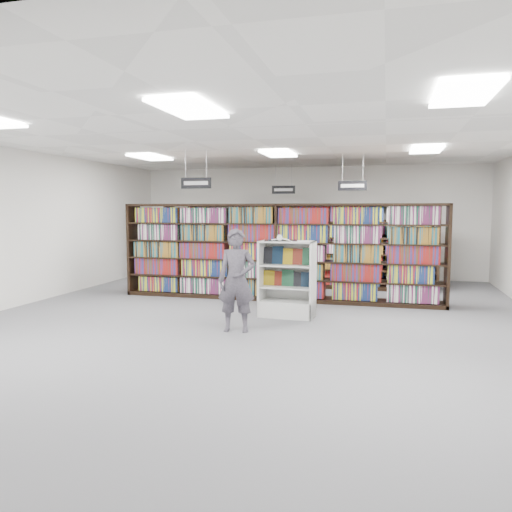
% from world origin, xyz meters
% --- Properties ---
extents(floor, '(12.00, 12.00, 0.00)m').
position_xyz_m(floor, '(0.00, 0.00, 0.00)').
color(floor, '#56565B').
rests_on(floor, ground).
extents(ceiling, '(10.00, 12.00, 0.10)m').
position_xyz_m(ceiling, '(0.00, 0.00, 3.20)').
color(ceiling, white).
rests_on(ceiling, wall_back).
extents(wall_back, '(10.00, 0.10, 3.20)m').
position_xyz_m(wall_back, '(0.00, 6.00, 1.60)').
color(wall_back, silver).
rests_on(wall_back, ground).
extents(wall_front, '(10.00, 0.10, 3.20)m').
position_xyz_m(wall_front, '(0.00, -6.00, 1.60)').
color(wall_front, silver).
rests_on(wall_front, ground).
extents(wall_left, '(0.10, 12.00, 3.20)m').
position_xyz_m(wall_left, '(-5.00, 0.00, 1.60)').
color(wall_left, silver).
rests_on(wall_left, ground).
extents(bookshelf_row_near, '(7.00, 0.60, 2.10)m').
position_xyz_m(bookshelf_row_near, '(0.00, 2.00, 1.05)').
color(bookshelf_row_near, black).
rests_on(bookshelf_row_near, floor).
extents(bookshelf_row_mid, '(7.00, 0.60, 2.10)m').
position_xyz_m(bookshelf_row_mid, '(0.00, 4.00, 1.05)').
color(bookshelf_row_mid, black).
rests_on(bookshelf_row_mid, floor).
extents(bookshelf_row_far, '(7.00, 0.60, 2.10)m').
position_xyz_m(bookshelf_row_far, '(0.00, 5.70, 1.05)').
color(bookshelf_row_far, black).
rests_on(bookshelf_row_far, floor).
extents(aisle_sign_left, '(0.65, 0.02, 0.80)m').
position_xyz_m(aisle_sign_left, '(-1.50, 1.00, 2.53)').
color(aisle_sign_left, '#B2B2B7').
rests_on(aisle_sign_left, ceiling).
extents(aisle_sign_right, '(0.65, 0.02, 0.80)m').
position_xyz_m(aisle_sign_right, '(1.50, 3.00, 2.53)').
color(aisle_sign_right, '#B2B2B7').
rests_on(aisle_sign_right, ceiling).
extents(aisle_sign_center, '(0.65, 0.02, 0.80)m').
position_xyz_m(aisle_sign_center, '(-0.50, 5.00, 2.53)').
color(aisle_sign_center, '#B2B2B7').
rests_on(aisle_sign_center, ceiling).
extents(troffer_front_center, '(0.60, 1.20, 0.04)m').
position_xyz_m(troffer_front_center, '(0.00, -3.00, 3.16)').
color(troffer_front_center, white).
rests_on(troffer_front_center, ceiling).
extents(troffer_front_right, '(0.60, 1.20, 0.04)m').
position_xyz_m(troffer_front_right, '(3.00, -3.00, 3.16)').
color(troffer_front_right, white).
rests_on(troffer_front_right, ceiling).
extents(troffer_back_left, '(0.60, 1.20, 0.04)m').
position_xyz_m(troffer_back_left, '(-3.00, 2.00, 3.16)').
color(troffer_back_left, white).
rests_on(troffer_back_left, ceiling).
extents(troffer_back_center, '(0.60, 1.20, 0.04)m').
position_xyz_m(troffer_back_center, '(0.00, 2.00, 3.16)').
color(troffer_back_center, white).
rests_on(troffer_back_center, ceiling).
extents(troffer_back_right, '(0.60, 1.20, 0.04)m').
position_xyz_m(troffer_back_right, '(3.00, 2.00, 3.16)').
color(troffer_back_right, white).
rests_on(troffer_back_right, ceiling).
extents(endcap_display, '(1.03, 0.55, 1.41)m').
position_xyz_m(endcap_display, '(0.52, 0.39, 0.48)').
color(endcap_display, silver).
rests_on(endcap_display, floor).
extents(open_book, '(0.65, 0.46, 0.13)m').
position_xyz_m(open_book, '(0.39, 0.33, 1.44)').
color(open_book, black).
rests_on(open_book, endcap_display).
extents(shopper, '(0.66, 0.48, 1.67)m').
position_xyz_m(shopper, '(-0.06, -0.93, 0.84)').
color(shopper, '#4E4954').
rests_on(shopper, floor).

